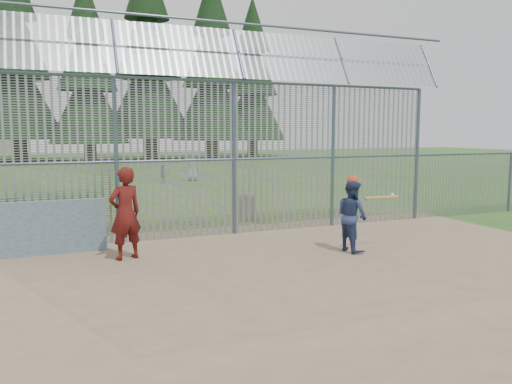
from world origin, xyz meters
name	(u,v)px	position (x,y,z in m)	size (l,w,h in m)	color
ground	(294,267)	(0.00, 0.00, 0.00)	(120.00, 120.00, 0.00)	#2D511E
dirt_infield	(305,272)	(0.00, -0.50, 0.01)	(14.00, 10.00, 0.02)	#756047
dugout_wall	(47,228)	(-4.60, 2.90, 0.62)	(2.50, 0.12, 1.20)	#38566B
batter	(352,216)	(1.78, 0.63, 0.83)	(0.79, 0.61, 1.62)	navy
onlooker	(125,213)	(-3.05, 1.84, 1.00)	(0.72, 0.47, 1.97)	maroon
bg_kid_standing	(192,165)	(2.79, 17.98, 0.87)	(0.85, 0.55, 1.74)	gray
bg_kid_seated	(163,174)	(1.02, 17.26, 0.50)	(0.58, 0.24, 0.99)	slate
batting_gear	(359,185)	(1.94, 0.60, 1.53)	(1.26, 0.33, 0.56)	red
trash_can	(247,207)	(1.12, 5.45, 0.38)	(0.56, 0.56, 0.82)	gray
backstop_fence	(297,145)	(1.81, 3.43, 2.36)	(20.09, 0.81, 5.30)	#47566B
conifer_row	(116,46)	(1.93, 41.51, 10.83)	(38.48, 12.26, 20.20)	#332319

